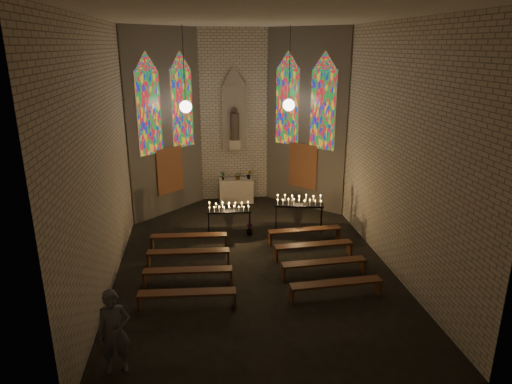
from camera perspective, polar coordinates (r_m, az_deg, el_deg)
floor at (r=14.30m, az=-0.57°, el=-8.40°), size 12.00×12.00×0.00m
room at (r=16.38m, az=-2.02°, el=8.70°), size 8.22×12.43×7.00m
altar at (r=19.15m, az=-2.50°, el=0.17°), size 1.40×0.60×1.00m
flower_vase_left at (r=18.87m, az=-4.17°, el=2.03°), size 0.23×0.20×0.36m
flower_vase_center at (r=18.88m, az=-2.24°, el=2.04°), size 0.35×0.32×0.35m
flower_vase_right at (r=18.98m, az=-0.87°, el=2.20°), size 0.22×0.19×0.38m
aisle_flower_pot at (r=15.96m, az=-0.83°, el=-4.64°), size 0.31×0.31×0.43m
votive_stand_left at (r=15.71m, az=-3.39°, el=-2.14°), size 1.54×0.44×1.12m
votive_stand_right at (r=16.02m, az=5.40°, el=-1.33°), size 1.75×0.73×1.25m
pew_left_0 at (r=15.04m, az=-8.39°, el=-5.62°), size 2.46×0.49×0.47m
pew_right_0 at (r=15.42m, az=6.09°, el=-4.92°), size 2.46×0.49×0.47m
pew_left_1 at (r=13.95m, az=-8.45°, el=-7.58°), size 2.46×0.49×0.47m
pew_right_1 at (r=14.35m, az=7.19°, el=-6.76°), size 2.46×0.49×0.47m
pew_left_2 at (r=12.87m, az=-8.51°, el=-9.88°), size 2.46×0.49×0.47m
pew_right_2 at (r=13.31m, az=8.47°, el=-8.89°), size 2.46×0.49×0.47m
pew_left_3 at (r=11.82m, az=-8.59°, el=-12.58°), size 2.46×0.49×0.47m
pew_right_3 at (r=12.30m, az=9.98°, el=-11.37°), size 2.46×0.49×0.47m
visitor at (r=9.90m, az=-17.30°, el=-16.35°), size 0.71×0.51×1.81m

